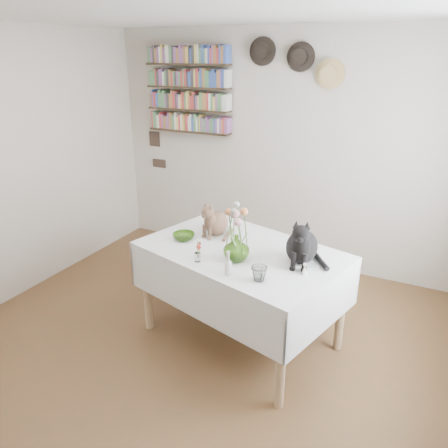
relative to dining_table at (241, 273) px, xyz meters
The scene contains 14 objects.
room 0.93m from the dining_table, 112.26° to the right, with size 4.08×4.58×2.58m.
dining_table is the anchor object (origin of this frame).
tabby_cat 0.51m from the dining_table, 148.68° to the left, with size 0.20×0.25×0.30m, color brown, non-canonical shape.
black_cat 0.61m from the dining_table, ahead, with size 0.25×0.31×0.37m, color black, non-canonical shape.
flower_vase 0.36m from the dining_table, 76.40° to the right, with size 0.19×0.19×0.20m, color #75AF34.
green_bowl 0.55m from the dining_table, behind, with size 0.18×0.18×0.06m, color #75AF34.
drinking_glass 0.56m from the dining_table, 51.74° to the right, with size 0.11×0.11×0.10m, color white.
candlestick 0.50m from the dining_table, 77.96° to the right, with size 0.05×0.05×0.18m.
berry_jar 0.48m from the dining_table, 121.30° to the right, with size 0.04×0.04×0.17m.
porcelain_figurine 0.63m from the dining_table, 16.84° to the right, with size 0.05×0.05×0.09m.
flower_bouquet 0.57m from the dining_table, 76.45° to the right, with size 0.17×0.12×0.39m.
bookshelf_unit 2.38m from the dining_table, 131.75° to the left, with size 1.00×0.16×0.91m.
wall_hats 2.20m from the dining_table, 95.29° to the left, with size 0.98×0.09×0.48m.
wall_art_plaques 2.52m from the dining_table, 139.84° to the left, with size 0.21×0.02×0.44m.
Camera 1 is at (1.52, -2.17, 2.25)m, focal length 35.00 mm.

